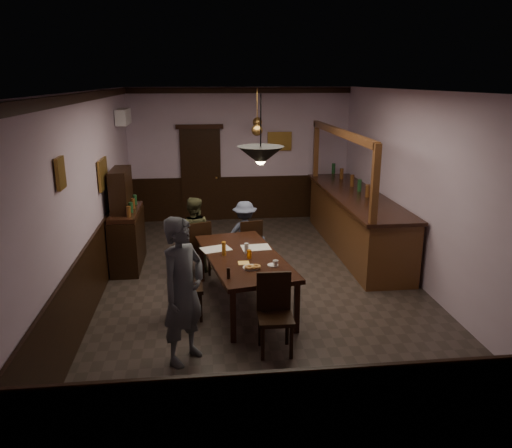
{
  "coord_description": "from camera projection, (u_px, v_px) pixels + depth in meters",
  "views": [
    {
      "loc": [
        -0.9,
        -7.3,
        3.16
      ],
      "look_at": [
        -0.13,
        -0.45,
        1.15
      ],
      "focal_mm": 35.0,
      "sensor_mm": 36.0,
      "label": 1
    }
  ],
  "objects": [
    {
      "name": "room",
      "position": [
        262.0,
        193.0,
        7.53
      ],
      "size": [
        5.01,
        8.01,
        3.01
      ],
      "color": "#2D2621",
      "rests_on": "ground"
    },
    {
      "name": "dining_table",
      "position": [
        244.0,
        260.0,
        7.1
      ],
      "size": [
        1.38,
        2.34,
        0.75
      ],
      "rotation": [
        0.0,
        0.0,
        0.18
      ],
      "color": "black",
      "rests_on": "ground"
    },
    {
      "name": "chair_far_left",
      "position": [
        198.0,
        246.0,
        8.2
      ],
      "size": [
        0.53,
        0.53,
        0.94
      ],
      "rotation": [
        0.0,
        0.0,
        3.51
      ],
      "color": "black",
      "rests_on": "ground"
    },
    {
      "name": "chair_far_right",
      "position": [
        249.0,
        243.0,
        8.46
      ],
      "size": [
        0.47,
        0.47,
        0.9
      ],
      "rotation": [
        0.0,
        0.0,
        3.39
      ],
      "color": "black",
      "rests_on": "ground"
    },
    {
      "name": "chair_near",
      "position": [
        275.0,
        309.0,
        5.94
      ],
      "size": [
        0.42,
        0.42,
        0.95
      ],
      "rotation": [
        0.0,
        0.0,
        -0.02
      ],
      "color": "black",
      "rests_on": "ground"
    },
    {
      "name": "chair_side",
      "position": [
        181.0,
        283.0,
        6.72
      ],
      "size": [
        0.43,
        0.43,
        0.94
      ],
      "rotation": [
        0.0,
        0.0,
        1.64
      ],
      "color": "black",
      "rests_on": "ground"
    },
    {
      "name": "person_standing",
      "position": [
        183.0,
        291.0,
        5.61
      ],
      "size": [
        0.72,
        0.75,
        1.73
      ],
      "primitive_type": "imported",
      "rotation": [
        0.0,
        0.0,
        0.89
      ],
      "color": "#51565C",
      "rests_on": "ground"
    },
    {
      "name": "person_seated_left",
      "position": [
        194.0,
        234.0,
        8.41
      ],
      "size": [
        0.68,
        0.56,
        1.28
      ],
      "primitive_type": "imported",
      "rotation": [
        0.0,
        0.0,
        3.02
      ],
      "color": "#414127",
      "rests_on": "ground"
    },
    {
      "name": "person_seated_right",
      "position": [
        245.0,
        233.0,
        8.68
      ],
      "size": [
        0.76,
        0.46,
        1.15
      ],
      "primitive_type": "imported",
      "rotation": [
        0.0,
        0.0,
        3.19
      ],
      "color": "slate",
      "rests_on": "ground"
    },
    {
      "name": "newspaper_left",
      "position": [
        216.0,
        249.0,
        7.34
      ],
      "size": [
        0.49,
        0.42,
        0.01
      ],
      "primitive_type": "cube",
      "rotation": [
        0.0,
        0.0,
        0.32
      ],
      "color": "silver",
      "rests_on": "dining_table"
    },
    {
      "name": "newspaper_right",
      "position": [
        256.0,
        248.0,
        7.4
      ],
      "size": [
        0.44,
        0.33,
        0.01
      ],
      "primitive_type": "cube",
      "rotation": [
        0.0,
        0.0,
        0.08
      ],
      "color": "silver",
      "rests_on": "dining_table"
    },
    {
      "name": "napkin",
      "position": [
        244.0,
        263.0,
        6.79
      ],
      "size": [
        0.17,
        0.17,
        0.0
      ],
      "primitive_type": "cube",
      "rotation": [
        0.0,
        0.0,
        0.18
      ],
      "color": "#FFC85D",
      "rests_on": "dining_table"
    },
    {
      "name": "saucer",
      "position": [
        273.0,
        265.0,
        6.7
      ],
      "size": [
        0.15,
        0.15,
        0.01
      ],
      "primitive_type": "cylinder",
      "color": "white",
      "rests_on": "dining_table"
    },
    {
      "name": "coffee_cup",
      "position": [
        276.0,
        263.0,
        6.65
      ],
      "size": [
        0.09,
        0.09,
        0.07
      ],
      "primitive_type": "imported",
      "rotation": [
        0.0,
        0.0,
        0.18
      ],
      "color": "white",
      "rests_on": "saucer"
    },
    {
      "name": "pastry_plate",
      "position": [
        251.0,
        267.0,
        6.61
      ],
      "size": [
        0.22,
        0.22,
        0.01
      ],
      "primitive_type": "cylinder",
      "color": "white",
      "rests_on": "dining_table"
    },
    {
      "name": "pastry_ring_a",
      "position": [
        249.0,
        267.0,
        6.54
      ],
      "size": [
        0.13,
        0.13,
        0.04
      ],
      "primitive_type": "torus",
      "color": "#C68C47",
      "rests_on": "pastry_plate"
    },
    {
      "name": "pastry_ring_b",
      "position": [
        256.0,
        267.0,
        6.56
      ],
      "size": [
        0.13,
        0.13,
        0.04
      ],
      "primitive_type": "torus",
      "color": "#C68C47",
      "rests_on": "pastry_plate"
    },
    {
      "name": "soda_can",
      "position": [
        249.0,
        254.0,
        6.96
      ],
      "size": [
        0.07,
        0.07,
        0.12
      ],
      "primitive_type": "cylinder",
      "color": "orange",
      "rests_on": "dining_table"
    },
    {
      "name": "beer_glass",
      "position": [
        224.0,
        249.0,
        7.06
      ],
      "size": [
        0.06,
        0.06,
        0.2
      ],
      "primitive_type": "cylinder",
      "color": "#BF721E",
      "rests_on": "dining_table"
    },
    {
      "name": "water_glass",
      "position": [
        247.0,
        248.0,
        7.15
      ],
      "size": [
        0.06,
        0.06,
        0.15
      ],
      "primitive_type": "cylinder",
      "color": "silver",
      "rests_on": "dining_table"
    },
    {
      "name": "pepper_mill",
      "position": [
        228.0,
        273.0,
        6.25
      ],
      "size": [
        0.04,
        0.04,
        0.14
      ],
      "primitive_type": "cylinder",
      "color": "black",
      "rests_on": "dining_table"
    },
    {
      "name": "sideboard",
      "position": [
        126.0,
        228.0,
        8.59
      ],
      "size": [
        0.46,
        1.3,
        1.72
      ],
      "color": "black",
      "rests_on": "ground"
    },
    {
      "name": "bar_counter",
      "position": [
        355.0,
        220.0,
        9.48
      ],
      "size": [
        0.95,
        4.09,
        2.29
      ],
      "color": "#4B2614",
      "rests_on": "ground"
    },
    {
      "name": "door_back",
      "position": [
        201.0,
        176.0,
        11.32
      ],
      "size": [
        0.9,
        0.06,
        2.1
      ],
      "primitive_type": "cube",
      "color": "black",
      "rests_on": "ground"
    },
    {
      "name": "ac_unit",
      "position": [
        123.0,
        117.0,
        9.77
      ],
      "size": [
        0.2,
        0.85,
        0.3
      ],
      "color": "white",
      "rests_on": "ground"
    },
    {
      "name": "picture_left_small",
      "position": [
        60.0,
        173.0,
        5.55
      ],
      "size": [
        0.04,
        0.28,
        0.36
      ],
      "color": "olive",
      "rests_on": "ground"
    },
    {
      "name": "picture_left_large",
      "position": [
        103.0,
        174.0,
        7.97
      ],
      "size": [
        0.04,
        0.62,
        0.48
      ],
      "color": "olive",
      "rests_on": "ground"
    },
    {
      "name": "picture_back",
      "position": [
        280.0,
        141.0,
        11.32
      ],
      "size": [
        0.55,
        0.04,
        0.42
      ],
      "color": "olive",
      "rests_on": "ground"
    },
    {
      "name": "pendant_iron",
      "position": [
        261.0,
        156.0,
        5.92
      ],
      "size": [
        0.56,
        0.56,
        0.83
      ],
      "color": "black",
      "rests_on": "ground"
    },
    {
      "name": "pendant_brass_mid",
      "position": [
        257.0,
        130.0,
        8.71
      ],
      "size": [
        0.2,
        0.2,
        0.81
      ],
      "color": "#BF8C3F",
      "rests_on": "ground"
    },
    {
      "name": "pendant_brass_far",
      "position": [
        257.0,
        122.0,
        10.35
      ],
      "size": [
        0.2,
        0.2,
        0.81
      ],
      "color": "#BF8C3F",
      "rests_on": "ground"
    }
  ]
}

